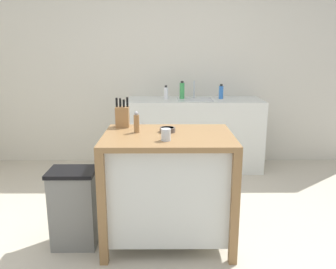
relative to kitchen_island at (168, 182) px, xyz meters
name	(u,v)px	position (x,y,z in m)	size (l,w,h in m)	color
ground_plane	(165,243)	(-0.03, -0.07, -0.50)	(6.68, 6.68, 0.00)	#BCB29E
wall_back	(165,66)	(-0.03, 2.15, 0.80)	(5.68, 0.10, 2.60)	beige
kitchen_island	(168,182)	(0.00, 0.00, 0.00)	(1.00, 0.73, 0.89)	olive
knife_block	(122,116)	(-0.38, 0.27, 0.48)	(0.11, 0.09, 0.25)	#9E7042
bowl_ceramic_wide	(168,130)	(0.00, 0.08, 0.41)	(0.12, 0.12, 0.04)	#564C47
drinking_cup	(166,135)	(-0.02, -0.18, 0.44)	(0.07, 0.07, 0.09)	silver
pepper_grinder	(137,123)	(-0.25, 0.07, 0.47)	(0.04, 0.04, 0.17)	#9E7042
trash_bin	(74,208)	(-0.74, -0.07, -0.18)	(0.36, 0.28, 0.63)	slate
sink_counter	(194,134)	(0.35, 1.80, -0.05)	(1.70, 0.60, 0.90)	silver
sink_faucet	(194,89)	(0.35, 1.94, 0.51)	(0.02, 0.02, 0.22)	#B7BCC1
bottle_hand_soap	(166,93)	(-0.02, 1.82, 0.48)	(0.05, 0.05, 0.17)	white
bottle_dish_soap	(221,92)	(0.68, 1.84, 0.49)	(0.06, 0.06, 0.19)	blue
bottle_spray_cleaner	(182,90)	(0.19, 1.85, 0.51)	(0.06, 0.06, 0.22)	green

